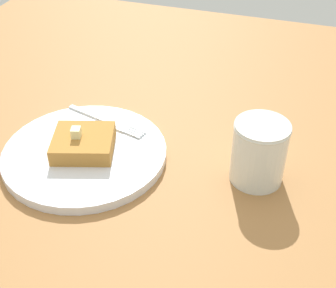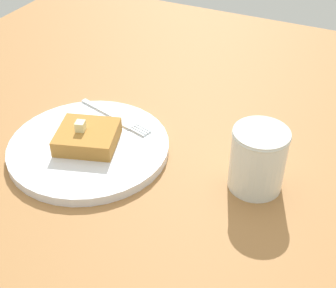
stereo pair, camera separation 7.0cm
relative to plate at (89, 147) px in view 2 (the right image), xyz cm
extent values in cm
cube|color=#A26E3C|center=(-4.27, -10.47, -2.04)|extent=(110.83, 110.83, 2.33)
cylinder|color=white|center=(0.00, 0.00, -0.12)|extent=(25.86, 25.86, 1.50)
torus|color=navy|center=(0.00, 0.00, 0.23)|extent=(25.86, 25.86, 0.80)
cube|color=#B07631|center=(0.00, 0.00, 1.95)|extent=(11.39, 10.91, 2.64)
cube|color=beige|center=(0.82, 0.38, 4.05)|extent=(1.77, 1.88, 1.55)
cube|color=silver|center=(3.08, -9.12, 0.81)|extent=(9.87, 3.55, 0.36)
cube|color=silver|center=(-3.08, -7.40, 0.81)|extent=(3.29, 2.87, 0.36)
cube|color=silver|center=(-6.20, -7.39, 0.81)|extent=(3.17, 1.17, 0.36)
cube|color=silver|center=(-6.05, -6.86, 0.81)|extent=(3.17, 1.17, 0.36)
cube|color=silver|center=(-5.90, -6.33, 0.81)|extent=(3.17, 1.17, 0.36)
cube|color=silver|center=(-5.75, -5.80, 0.81)|extent=(3.17, 1.17, 0.36)
cylinder|color=#55260E|center=(-26.63, -3.62, 2.89)|extent=(7.31, 7.31, 7.52)
cylinder|color=silver|center=(-26.63, -3.62, 3.99)|extent=(7.95, 7.95, 9.72)
torus|color=silver|center=(-26.63, -3.62, 8.40)|extent=(8.13, 8.13, 0.50)
camera|label=1|loc=(-30.77, 51.09, 45.98)|focal=50.00mm
camera|label=2|loc=(-37.26, 48.49, 45.98)|focal=50.00mm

